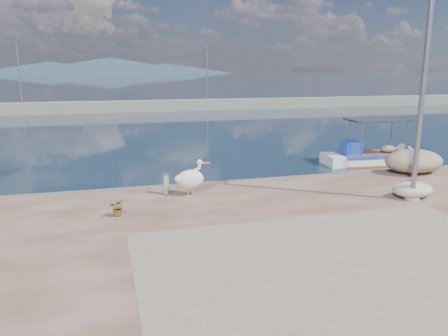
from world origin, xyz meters
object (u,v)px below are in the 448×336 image
pelican (191,179)px  lamp_post (422,96)px  bollard_near (166,182)px  boat_right (374,159)px

pelican → lamp_post: lamp_post is taller
lamp_post → bollard_near: lamp_post is taller
pelican → bollard_near: (-0.78, 0.35, -0.15)m
lamp_post → bollard_near: size_ratio=9.34×
boat_right → bollard_near: boat_right is taller
lamp_post → bollard_near: 8.50m
bollard_near → pelican: bearing=-24.4°
boat_right → lamp_post: lamp_post is taller
boat_right → lamp_post: (-3.60, -7.30, 3.60)m
boat_right → bollard_near: bearing=-153.0°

